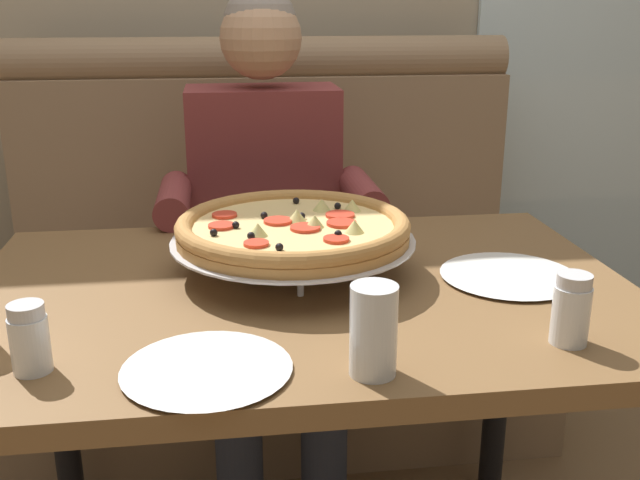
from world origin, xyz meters
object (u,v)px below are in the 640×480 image
Objects in this scene: pizza at (293,229)px; drinking_glass at (373,336)px; shaker_oregano at (571,314)px; booth_bench at (272,285)px; plate_near_left at (207,365)px; patio_chair at (513,150)px; plate_near_right at (509,272)px; diner_main at (267,212)px; dining_table at (303,334)px; shaker_parmesan at (30,343)px.

drinking_glass is (0.07, -0.41, -0.03)m from pizza.
booth_bench is at bearing 107.72° from shaker_oregano.
plate_near_left is 2.95m from patio_chair.
booth_bench is 1.03m from plate_near_right.
shaker_oregano is (0.38, -0.36, -0.04)m from pizza.
dining_table is at bearing -87.64° from diner_main.
plate_near_left is 0.28× the size of patio_chair.
patio_chair is (1.34, 1.62, -0.19)m from diner_main.
shaker_parmesan is at bearing 171.39° from drinking_glass.
dining_table is (0.00, -0.88, 0.25)m from booth_bench.
plate_near_left is 1.84× the size of drinking_glass.
diner_main reaches higher than plate_near_left.
pizza reaches higher than shaker_oregano.
diner_main is 9.76× the size of drinking_glass.
diner_main is 2.11m from patio_chair.
plate_near_right is at bearing 27.78° from plate_near_left.
plate_near_right is (0.41, -0.62, 0.04)m from diner_main.
drinking_glass reaches higher than plate_near_left.
diner_main is (-0.03, -0.27, 0.31)m from booth_bench.
shaker_oregano reaches higher than dining_table.
diner_main is 0.93m from plate_near_left.
booth_bench is 1.24m from plate_near_left.
booth_bench is 1.24× the size of diner_main.
shaker_parmesan is (-0.40, -0.34, -0.04)m from pizza.
booth_bench is at bearing 84.58° from diner_main.
dining_table is 5.00× the size of plate_near_left.
booth_bench reaches higher than plate_near_right.
diner_main is 0.96m from shaker_parmesan.
shaker_parmesan is at bearing 171.68° from plate_near_left.
shaker_oregano is at bearing -110.53° from patio_chair.
pizza is at bearing -90.63° from booth_bench.
pizza is 1.79× the size of plate_near_right.
patio_chair is at bearing 55.41° from shaker_parmesan.
pizza is 0.53m from shaker_parmesan.
shaker_parmesan is 0.39× the size of plate_near_right.
pizza is 0.42m from plate_near_left.
drinking_glass reaches higher than shaker_parmesan.
diner_main is at bearing 81.03° from plate_near_left.
dining_table is at bearing 33.01° from shaker_parmesan.
diner_main is (-0.03, 0.61, 0.07)m from dining_table.
booth_bench reaches higher than dining_table.
shaker_oregano is (0.40, -0.90, 0.08)m from diner_main.
plate_near_left is (-0.14, -0.91, 0.04)m from diner_main.
patio_chair is at bearing 59.54° from dining_table.
dining_table is 0.20m from pizza.
drinking_glass is (-0.33, -0.33, 0.05)m from plate_near_right.
pizza is 0.41m from plate_near_right.
shaker_oregano reaches higher than plate_near_left.
dining_table is 0.62m from diner_main.
plate_near_left is at bearing -152.22° from plate_near_right.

